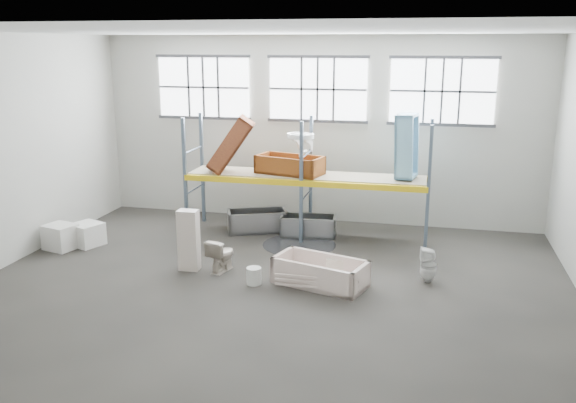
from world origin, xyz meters
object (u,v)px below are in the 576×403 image
(toilet_beige, at_px, (221,255))
(steel_tub_right, at_px, (308,226))
(steel_tub_left, at_px, (257,221))
(carton_near, at_px, (61,237))
(bucket, at_px, (254,276))
(cistern_tall, at_px, (189,240))
(toilet_white, at_px, (428,265))
(blue_tub_upright, at_px, (407,146))
(bathtub_beige, at_px, (320,272))
(rust_tub_flat, at_px, (290,165))

(toilet_beige, xyz_separation_m, steel_tub_right, (1.32, 2.89, -0.11))
(steel_tub_left, bearing_deg, carton_near, -149.81)
(steel_tub_left, bearing_deg, toilet_beige, -89.13)
(bucket, relative_size, carton_near, 0.51)
(cistern_tall, height_order, steel_tub_left, cistern_tall)
(cistern_tall, xyz_separation_m, toilet_white, (5.05, 0.46, -0.30))
(steel_tub_left, bearing_deg, blue_tub_upright, 0.06)
(steel_tub_right, height_order, carton_near, carton_near)
(cistern_tall, xyz_separation_m, blue_tub_upright, (4.40, 3.03, 1.73))
(cistern_tall, bearing_deg, toilet_beige, 4.69)
(bathtub_beige, relative_size, toilet_white, 2.54)
(toilet_white, bearing_deg, steel_tub_left, -126.83)
(steel_tub_left, height_order, rust_tub_flat, rust_tub_flat)
(toilet_beige, relative_size, steel_tub_left, 0.48)
(blue_tub_upright, relative_size, carton_near, 2.21)
(steel_tub_left, xyz_separation_m, bucket, (0.94, -3.51, -0.10))
(bucket, bearing_deg, bathtub_beige, 12.07)
(bathtub_beige, bearing_deg, bucket, -150.89)
(steel_tub_left, relative_size, steel_tub_right, 1.09)
(bathtub_beige, height_order, blue_tub_upright, blue_tub_upright)
(bucket, bearing_deg, cistern_tall, 163.25)
(toilet_beige, distance_m, rust_tub_flat, 3.33)
(blue_tub_upright, bearing_deg, toilet_white, -75.84)
(blue_tub_upright, xyz_separation_m, bucket, (-2.81, -3.51, -2.22))
(steel_tub_right, relative_size, bucket, 3.97)
(steel_tub_right, distance_m, bucket, 3.48)
(blue_tub_upright, distance_m, bucket, 5.01)
(rust_tub_flat, bearing_deg, toilet_white, -35.50)
(cistern_tall, xyz_separation_m, rust_tub_flat, (1.54, 2.96, 1.15))
(steel_tub_left, bearing_deg, bathtub_beige, -55.01)
(toilet_white, distance_m, steel_tub_left, 5.09)
(toilet_beige, bearing_deg, bathtub_beige, -173.39)
(bucket, bearing_deg, steel_tub_right, 82.85)
(bathtub_beige, height_order, bucket, bathtub_beige)
(bucket, bearing_deg, toilet_white, 15.24)
(cistern_tall, relative_size, blue_tub_upright, 0.87)
(steel_tub_right, relative_size, carton_near, 2.02)
(rust_tub_flat, height_order, carton_near, rust_tub_flat)
(blue_tub_upright, height_order, bucket, blue_tub_upright)
(cistern_tall, bearing_deg, bathtub_beige, -5.98)
(carton_near, bearing_deg, toilet_beige, -6.83)
(rust_tub_flat, bearing_deg, steel_tub_right, 1.68)
(toilet_white, xyz_separation_m, steel_tub_right, (-3.02, 2.51, -0.11))
(cistern_tall, xyz_separation_m, bucket, (1.59, -0.48, -0.49))
(steel_tub_left, relative_size, carton_near, 2.20)
(blue_tub_upright, relative_size, bucket, 4.34)
(bathtub_beige, relative_size, steel_tub_right, 1.33)
(cistern_tall, distance_m, blue_tub_upright, 5.62)
(bathtub_beige, xyz_separation_m, blue_tub_upright, (1.49, 3.23, 2.12))
(toilet_white, xyz_separation_m, blue_tub_upright, (-0.65, 2.57, 2.03))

